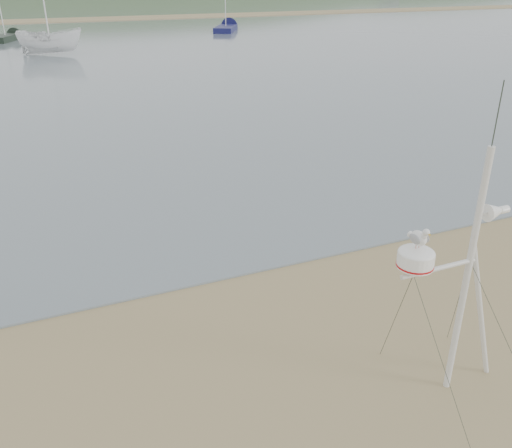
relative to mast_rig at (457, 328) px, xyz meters
name	(u,v)px	position (x,y,z in m)	size (l,w,h in m)	color
water	(2,0)	(-5.01, 132.07, -1.02)	(560.00, 256.00, 0.04)	slate
sandbar	(5,22)	(-5.01, 70.07, -0.97)	(560.00, 7.00, 0.07)	#8E7A52
hill_ridge	(60,42)	(13.51, 235.07, -20.74)	(620.00, 180.00, 80.00)	#253D19
mast_rig	(457,328)	(0.00, 0.00, 0.00)	(1.92, 2.05, 4.32)	silver
boat_white	(46,20)	(-2.26, 38.45, 1.35)	(1.77, 1.82, 4.70)	white
sailboat_dark_mid	(11,36)	(-4.66, 50.13, -0.74)	(3.38, 5.73, 5.64)	black
sailboat_blue_far	(228,27)	(16.12, 51.10, -0.74)	(4.93, 7.08, 7.07)	#15164A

